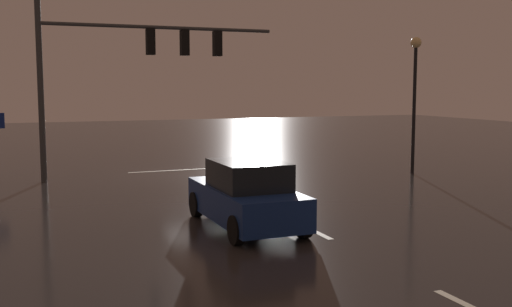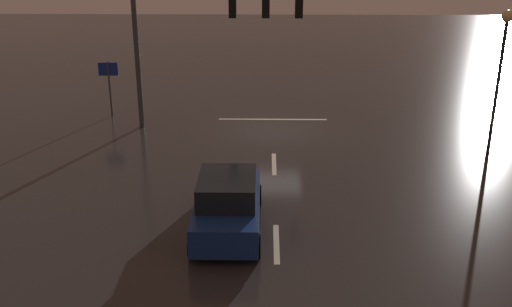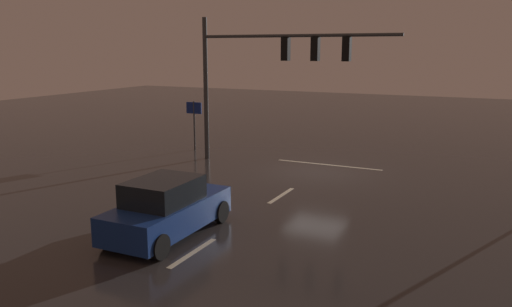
% 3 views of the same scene
% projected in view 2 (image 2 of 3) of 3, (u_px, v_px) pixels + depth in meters
% --- Properties ---
extents(ground_plane, '(80.00, 80.00, 0.00)m').
position_uv_depth(ground_plane, '(273.00, 130.00, 25.48)').
color(ground_plane, '#2D2B2B').
extents(traffic_signal_assembly, '(9.24, 0.47, 6.74)m').
position_uv_depth(traffic_signal_assembly, '(215.00, 19.00, 24.29)').
color(traffic_signal_assembly, '#383A3D').
rests_on(traffic_signal_assembly, ground_plane).
extents(lane_dash_far, '(0.16, 2.20, 0.01)m').
position_uv_depth(lane_dash_far, '(274.00, 164.00, 21.74)').
color(lane_dash_far, beige).
rests_on(lane_dash_far, ground_plane).
extents(lane_dash_mid, '(0.16, 2.20, 0.01)m').
position_uv_depth(lane_dash_mid, '(276.00, 243.00, 16.12)').
color(lane_dash_mid, beige).
rests_on(lane_dash_mid, ground_plane).
extents(stop_bar, '(5.00, 0.16, 0.01)m').
position_uv_depth(stop_bar, '(273.00, 119.00, 27.01)').
color(stop_bar, beige).
rests_on(stop_bar, ground_plane).
extents(car_approaching, '(1.91, 4.38, 1.70)m').
position_uv_depth(car_approaching, '(228.00, 204.00, 16.64)').
color(car_approaching, navy).
rests_on(car_approaching, ground_plane).
extents(street_lamp_left_kerb, '(0.44, 0.44, 5.52)m').
position_uv_depth(street_lamp_left_kerb, '(502.00, 57.00, 21.29)').
color(street_lamp_left_kerb, black).
rests_on(street_lamp_left_kerb, ground_plane).
extents(route_sign, '(0.90, 0.09, 2.58)m').
position_uv_depth(route_sign, '(109.00, 77.00, 26.90)').
color(route_sign, '#383A3D').
rests_on(route_sign, ground_plane).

